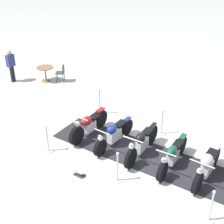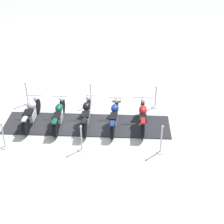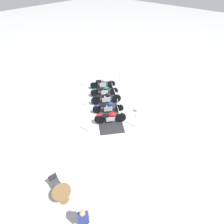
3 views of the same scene
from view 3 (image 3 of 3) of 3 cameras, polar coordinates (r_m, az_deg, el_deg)
The scene contains 17 objects.
ground_plane at distance 14.40m, azimuth -1.78°, elevation 2.63°, with size 80.00×80.00×0.00m, color silver.
display_platform at distance 14.39m, azimuth -1.78°, elevation 2.68°, with size 6.61×1.60×0.03m, color #28282D.
motorcycle_maroon at distance 12.39m, azimuth -0.41°, elevation -1.60°, with size 1.72×1.49×1.02m.
motorcycle_navy at distance 13.25m, azimuth -1.07°, elevation 1.45°, with size 1.74×1.59×0.90m.
motorcycle_black at distance 14.11m, azimuth -1.68°, elevation 4.30°, with size 1.88×1.49×1.00m.
motorcycle_forest at distance 15.04m, azimuth -2.24°, elevation 6.50°, with size 1.85×1.48×0.91m.
motorcycle_chrome at distance 15.95m, azimuth -2.72°, elevation 8.79°, with size 1.70×1.51×0.95m.
stanchion_left_mid at distance 14.15m, azimuth -8.08°, elevation 3.09°, with size 0.33×0.33×1.04m.
stanchion_left_rear at distance 16.50m, azimuth -8.50°, elevation 8.85°, with size 0.32×0.32×1.04m.
stanchion_left_front at distance 11.93m, azimuth -7.54°, elevation -4.49°, with size 0.29×0.29×1.14m.
stanchion_right_front at distance 12.33m, azimuth 7.07°, elevation -3.31°, with size 0.34×0.34×1.01m.
stanchion_right_rear at distance 16.75m, azimuth 2.31°, elevation 9.74°, with size 0.32×0.32×1.04m.
stanchion_right_mid at distance 14.40m, azimuth 4.36°, elevation 4.40°, with size 0.29×0.29×1.07m.
info_placard at distance 13.81m, azimuth 7.00°, elevation 0.78°, with size 0.38×0.41×0.19m.
cafe_table at distance 9.28m, azimuth -15.08°, elevation -23.01°, with size 0.84×0.84×0.75m.
cafe_chair_near_table at distance 9.75m, azimuth -17.28°, elevation -19.53°, with size 0.46×0.46×0.88m.
bystander_person at distance 8.22m, azimuth -8.68°, elevation -29.77°, with size 0.45×0.42×1.64m.
Camera 3 is at (-8.24, -8.08, 8.60)m, focal length 29.80 mm.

